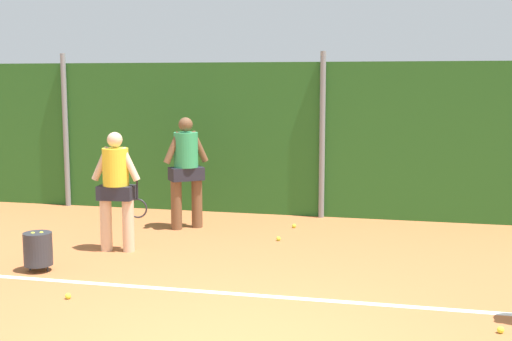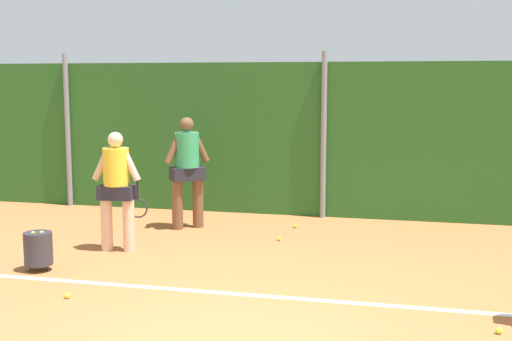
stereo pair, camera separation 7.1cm
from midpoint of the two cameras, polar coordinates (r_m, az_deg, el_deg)
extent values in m
plane|color=#B76638|center=(7.84, 1.62, -10.25)|extent=(26.26, 26.26, 0.00)
cube|color=#286023|center=(11.90, 6.07, 2.62)|extent=(17.07, 0.25, 2.73)
cylinder|color=gray|center=(13.29, -15.63, 3.30)|extent=(0.10, 0.10, 2.91)
cylinder|color=gray|center=(11.72, 5.96, 2.98)|extent=(0.10, 0.10, 2.91)
cube|color=white|center=(7.65, 1.30, -10.68)|extent=(12.47, 0.10, 0.01)
cylinder|color=beige|center=(9.78, -12.42, -4.53)|extent=(0.17, 0.17, 0.74)
cylinder|color=beige|center=(9.66, -10.59, -4.63)|extent=(0.17, 0.17, 0.74)
cube|color=#23232D|center=(9.63, -11.59, -1.84)|extent=(0.52, 0.32, 0.20)
cylinder|color=yellow|center=(9.58, -11.65, 0.31)|extent=(0.36, 0.36, 0.53)
sphere|color=beige|center=(9.54, -11.71, 2.60)|extent=(0.22, 0.22, 0.22)
cylinder|color=beige|center=(9.65, -12.80, 0.57)|extent=(0.30, 0.11, 0.49)
cylinder|color=beige|center=(9.50, -10.49, 0.53)|extent=(0.30, 0.11, 0.49)
cylinder|color=black|center=(9.57, -9.86, -1.59)|extent=(0.03, 0.03, 0.28)
torus|color=#26262B|center=(9.62, -9.82, -3.18)|extent=(0.28, 0.04, 0.28)
cylinder|color=brown|center=(11.06, -4.79, -2.81)|extent=(0.18, 0.18, 0.80)
cylinder|color=brown|center=(10.95, -6.54, -2.94)|extent=(0.18, 0.18, 0.80)
cube|color=#23232D|center=(10.92, -5.69, -0.27)|extent=(0.61, 0.57, 0.21)
cylinder|color=#339E60|center=(10.87, -5.72, 1.77)|extent=(0.39, 0.39, 0.57)
sphere|color=brown|center=(10.84, -5.75, 3.93)|extent=(0.23, 0.23, 0.23)
cylinder|color=brown|center=(10.94, -4.62, 2.05)|extent=(0.28, 0.24, 0.55)
cylinder|color=brown|center=(10.80, -6.84, 1.94)|extent=(0.28, 0.24, 0.55)
cylinder|color=#2D2D33|center=(8.99, -17.88, -6.35)|extent=(0.36, 0.36, 0.42)
cylinder|color=#2D2D33|center=(8.99, -17.12, -7.97)|extent=(0.02, 0.02, 0.08)
cylinder|color=#2D2D33|center=(9.12, -18.49, -7.80)|extent=(0.02, 0.02, 0.08)
cylinder|color=#2D2D33|center=(9.16, -17.40, -7.69)|extent=(0.02, 0.02, 0.08)
sphere|color=#CCDB33|center=(8.95, -17.61, -5.15)|extent=(0.07, 0.07, 0.07)
sphere|color=#CCDB33|center=(8.96, -18.27, -5.17)|extent=(0.07, 0.07, 0.07)
sphere|color=#CCDB33|center=(11.05, 3.54, -4.75)|extent=(0.07, 0.07, 0.07)
sphere|color=#CCDB33|center=(7.86, -15.55, -10.25)|extent=(0.07, 0.07, 0.07)
sphere|color=#CCDB33|center=(10.97, -17.03, -5.17)|extent=(0.07, 0.07, 0.07)
sphere|color=#CCDB33|center=(10.17, 2.18, -5.84)|extent=(0.07, 0.07, 0.07)
sphere|color=#CCDB33|center=(10.49, -17.15, -5.76)|extent=(0.07, 0.07, 0.07)
sphere|color=#CCDB33|center=(7.01, 20.31, -12.70)|extent=(0.07, 0.07, 0.07)
camera|label=1|loc=(0.04, -89.77, 0.03)|focal=46.87mm
camera|label=2|loc=(0.04, 90.23, -0.03)|focal=46.87mm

